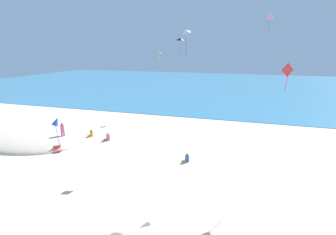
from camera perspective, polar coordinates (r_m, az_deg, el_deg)
ground_plane at (r=23.11m, az=2.84°, el=-6.95°), size 120.00×120.00×0.00m
ocean_water at (r=63.23m, az=13.15°, el=5.93°), size 120.00×60.00×0.05m
dune_mound at (r=28.83m, az=-25.72°, el=-4.11°), size 10.14×7.10×1.38m
beach_chair_far_right at (r=24.88m, az=-20.92°, el=-5.78°), size 0.84×0.84×0.52m
person_0 at (r=28.05m, az=-14.86°, el=-3.14°), size 0.55×0.57×0.65m
person_1 at (r=21.36m, az=3.68°, el=-8.04°), size 0.54×0.34×0.65m
person_2 at (r=26.56m, az=-11.75°, el=-3.85°), size 0.65×0.49×0.73m
person_3 at (r=27.09m, az=-19.97°, el=-2.47°), size 0.48×0.48×1.71m
kite_black at (r=22.33m, az=2.42°, el=15.06°), size 0.68×0.69×1.59m
kite_blue at (r=16.62m, az=-21.08°, el=-0.76°), size 0.61×0.58×1.62m
kite_pink at (r=21.58m, az=19.31°, el=18.32°), size 0.65×0.63×1.36m
kite_white at (r=16.00m, az=3.45°, el=16.43°), size 0.68×0.68×1.42m
kite_red at (r=18.30m, az=22.40°, el=8.45°), size 0.68×0.49×1.69m
kite_orange at (r=35.46m, az=-1.61°, el=12.64°), size 0.59×0.67×1.19m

